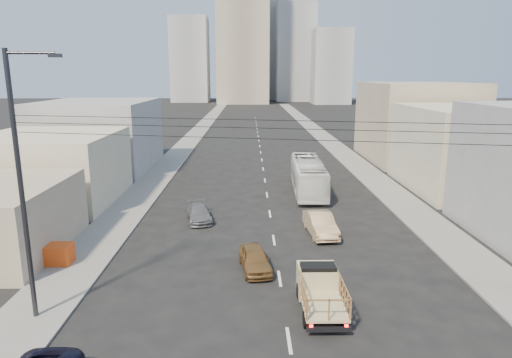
{
  "coord_description": "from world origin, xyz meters",
  "views": [
    {
      "loc": [
        -1.65,
        -15.21,
        10.93
      ],
      "look_at": [
        -1.16,
        17.32,
        3.5
      ],
      "focal_mm": 32.0,
      "sensor_mm": 36.0,
      "label": 1
    }
  ],
  "objects_px": {
    "sedan_brown": "(255,259)",
    "sedan_grey": "(199,213)",
    "streetlamp_left": "(23,182)",
    "city_bus": "(308,176)",
    "crate_stack": "(56,254)",
    "flatbed_pickup": "(320,288)",
    "sedan_tan": "(320,224)"
  },
  "relations": [
    {
      "from": "streetlamp_left",
      "to": "city_bus",
      "type": "bearing_deg",
      "value": 56.36
    },
    {
      "from": "sedan_tan",
      "to": "sedan_grey",
      "type": "xyz_separation_m",
      "value": [
        -8.85,
        3.25,
        -0.17
      ]
    },
    {
      "from": "sedan_grey",
      "to": "sedan_brown",
      "type": "bearing_deg",
      "value": -77.96
    },
    {
      "from": "city_bus",
      "to": "sedan_grey",
      "type": "relative_size",
      "value": 2.76
    },
    {
      "from": "flatbed_pickup",
      "to": "sedan_brown",
      "type": "height_order",
      "value": "flatbed_pickup"
    },
    {
      "from": "sedan_tan",
      "to": "city_bus",
      "type": "bearing_deg",
      "value": 81.6
    },
    {
      "from": "sedan_tan",
      "to": "crate_stack",
      "type": "distance_m",
      "value": 17.08
    },
    {
      "from": "flatbed_pickup",
      "to": "crate_stack",
      "type": "bearing_deg",
      "value": 159.81
    },
    {
      "from": "sedan_brown",
      "to": "streetlamp_left",
      "type": "distance_m",
      "value": 12.69
    },
    {
      "from": "sedan_tan",
      "to": "streetlamp_left",
      "type": "height_order",
      "value": "streetlamp_left"
    },
    {
      "from": "sedan_brown",
      "to": "crate_stack",
      "type": "relative_size",
      "value": 2.16
    },
    {
      "from": "sedan_brown",
      "to": "streetlamp_left",
      "type": "relative_size",
      "value": 0.32
    },
    {
      "from": "city_bus",
      "to": "sedan_brown",
      "type": "height_order",
      "value": "city_bus"
    },
    {
      "from": "flatbed_pickup",
      "to": "city_bus",
      "type": "distance_m",
      "value": 22.59
    },
    {
      "from": "flatbed_pickup",
      "to": "sedan_grey",
      "type": "height_order",
      "value": "flatbed_pickup"
    },
    {
      "from": "sedan_grey",
      "to": "crate_stack",
      "type": "height_order",
      "value": "crate_stack"
    },
    {
      "from": "sedan_grey",
      "to": "streetlamp_left",
      "type": "bearing_deg",
      "value": -124.79
    },
    {
      "from": "sedan_tan",
      "to": "sedan_brown",
      "type": "bearing_deg",
      "value": -133.66
    },
    {
      "from": "city_bus",
      "to": "sedan_brown",
      "type": "bearing_deg",
      "value": -104.36
    },
    {
      "from": "sedan_brown",
      "to": "sedan_grey",
      "type": "distance_m",
      "value": 10.06
    },
    {
      "from": "sedan_brown",
      "to": "sedan_tan",
      "type": "bearing_deg",
      "value": 42.94
    },
    {
      "from": "streetlamp_left",
      "to": "flatbed_pickup",
      "type": "bearing_deg",
      "value": 2.69
    },
    {
      "from": "sedan_brown",
      "to": "sedan_tan",
      "type": "height_order",
      "value": "sedan_tan"
    },
    {
      "from": "city_bus",
      "to": "crate_stack",
      "type": "distance_m",
      "value": 24.08
    },
    {
      "from": "flatbed_pickup",
      "to": "streetlamp_left",
      "type": "height_order",
      "value": "streetlamp_left"
    },
    {
      "from": "city_bus",
      "to": "streetlamp_left",
      "type": "xyz_separation_m",
      "value": [
        -15.36,
        -23.08,
        4.85
      ]
    },
    {
      "from": "sedan_brown",
      "to": "streetlamp_left",
      "type": "bearing_deg",
      "value": -161.47
    },
    {
      "from": "sedan_tan",
      "to": "crate_stack",
      "type": "bearing_deg",
      "value": -168.12
    },
    {
      "from": "sedan_brown",
      "to": "streetlamp_left",
      "type": "xyz_separation_m",
      "value": [
        -10.05,
        -5.18,
        5.77
      ]
    },
    {
      "from": "city_bus",
      "to": "crate_stack",
      "type": "bearing_deg",
      "value": -132.67
    },
    {
      "from": "sedan_brown",
      "to": "crate_stack",
      "type": "height_order",
      "value": "sedan_brown"
    },
    {
      "from": "flatbed_pickup",
      "to": "sedan_grey",
      "type": "distance_m",
      "value": 15.51
    }
  ]
}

